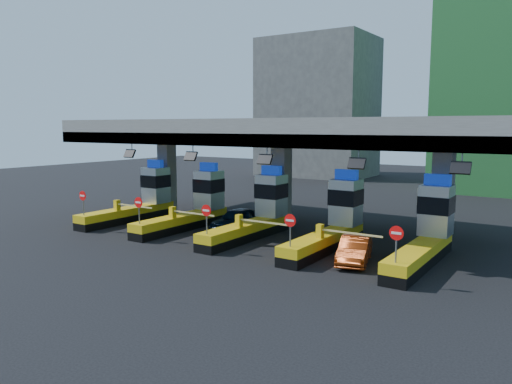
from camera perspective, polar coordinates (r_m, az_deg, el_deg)
The scene contains 10 objects.
ground at distance 30.10m, azimuth -0.05°, elevation -5.11°, with size 120.00×120.00×0.00m, color black.
toll_canopy at distance 31.80m, azimuth 2.83°, elevation 6.70°, with size 28.00×12.09×7.00m.
toll_lane_far_left at distance 36.44m, azimuth -13.01°, elevation -0.85°, with size 4.43×8.00×4.16m.
toll_lane_left at distance 33.03m, azimuth -7.03°, elevation -1.57°, with size 4.43×8.00×4.16m.
toll_lane_center at distance 30.05m, azimuth 0.25°, elevation -2.41°, with size 4.43×8.00×4.16m.
toll_lane_right at distance 27.67m, azimuth 8.95°, elevation -3.37°, with size 4.43×8.00×4.16m.
toll_lane_far_right at distance 26.04m, azimuth 19.02°, elevation -4.38°, with size 4.43×8.00×4.16m.
bg_building_concrete at distance 67.65m, azimuth 7.05°, elevation 9.52°, with size 14.00×10.00×18.00m, color #4C4C49.
van at distance 31.72m, azimuth -2.19°, elevation -3.15°, with size 1.68×4.17×1.42m, color black.
red_car at distance 24.80m, azimuth 11.21°, elevation -6.51°, with size 1.34×3.83×1.26m, color #8B2D0A.
Camera 1 is at (16.25, -24.47, 6.59)m, focal length 35.00 mm.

